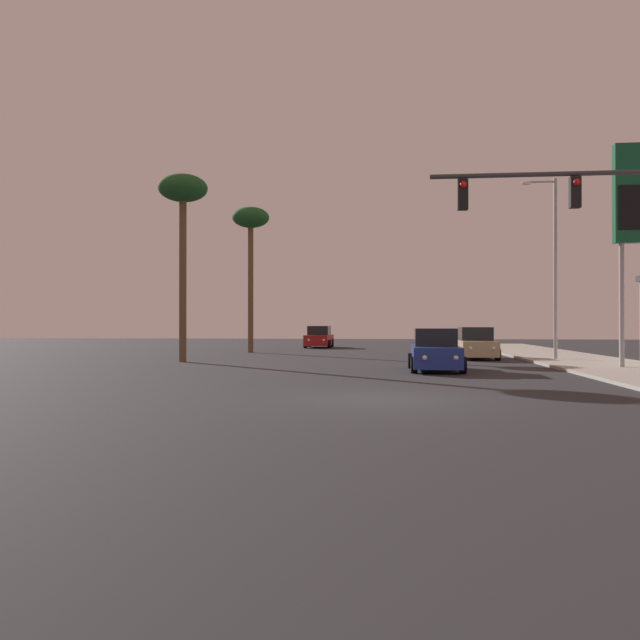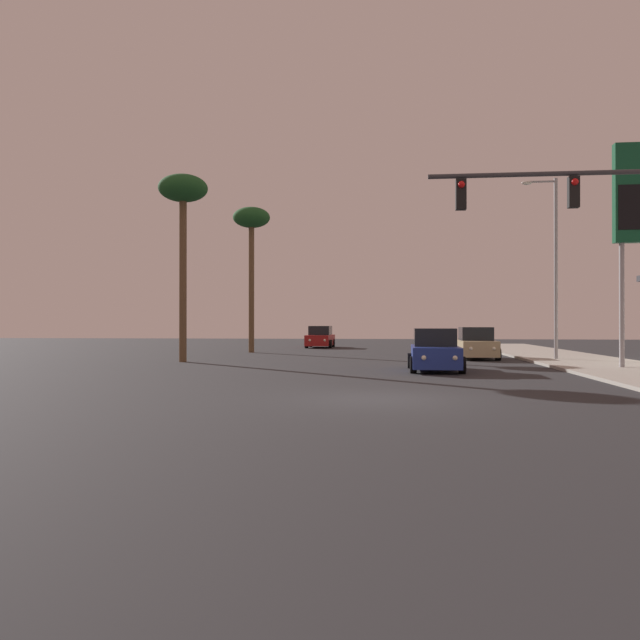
# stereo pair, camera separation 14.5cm
# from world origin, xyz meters

# --- Properties ---
(ground_plane) EXTENTS (120.00, 120.00, 0.00)m
(ground_plane) POSITION_xyz_m (0.00, 0.00, 0.00)
(ground_plane) COLOR #28282B
(sidewalk_right) EXTENTS (5.00, 60.00, 0.12)m
(sidewalk_right) POSITION_xyz_m (9.50, 10.00, 0.06)
(sidewalk_right) COLOR #9E998E
(sidewalk_right) RESTS_ON ground
(car_red) EXTENTS (2.04, 4.34, 1.68)m
(car_red) POSITION_xyz_m (-4.98, 32.64, 0.76)
(car_red) COLOR maroon
(car_red) RESTS_ON ground
(car_blue) EXTENTS (2.04, 4.33, 1.68)m
(car_blue) POSITION_xyz_m (2.03, 9.51, 0.76)
(car_blue) COLOR navy
(car_blue) RESTS_ON ground
(car_tan) EXTENTS (2.04, 4.32, 1.68)m
(car_tan) POSITION_xyz_m (4.84, 18.10, 0.76)
(car_tan) COLOR tan
(car_tan) RESTS_ON ground
(traffic_light_mast) EXTENTS (6.50, 0.36, 6.50)m
(traffic_light_mast) POSITION_xyz_m (5.93, 3.15, 4.68)
(traffic_light_mast) COLOR #38383D
(traffic_light_mast) RESTS_ON sidewalk_right
(street_lamp) EXTENTS (1.74, 0.24, 9.00)m
(street_lamp) POSITION_xyz_m (8.40, 16.57, 5.12)
(street_lamp) COLOR #99999E
(street_lamp) RESTS_ON sidewalk_right
(gas_station_sign) EXTENTS (2.00, 0.42, 9.00)m
(gas_station_sign) POSITION_xyz_m (10.25, 10.68, 6.62)
(gas_station_sign) COLOR #99999E
(gas_station_sign) RESTS_ON sidewalk_right
(palm_tree_near) EXTENTS (2.40, 2.40, 9.15)m
(palm_tree_near) POSITION_xyz_m (-9.75, 14.00, 7.95)
(palm_tree_near) COLOR brown
(palm_tree_near) RESTS_ON ground
(palm_tree_mid) EXTENTS (2.40, 2.40, 9.39)m
(palm_tree_mid) POSITION_xyz_m (-8.54, 24.00, 8.16)
(palm_tree_mid) COLOR brown
(palm_tree_mid) RESTS_ON ground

